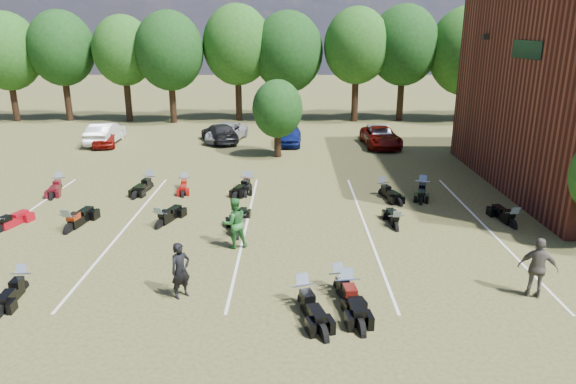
{
  "coord_description": "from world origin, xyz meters",
  "views": [
    {
      "loc": [
        -1.11,
        -16.98,
        7.8
      ],
      "look_at": [
        -1.25,
        4.0,
        1.2
      ],
      "focal_mm": 32.0,
      "sensor_mm": 36.0,
      "label": 1
    }
  ],
  "objects_px": {
    "person_black": "(181,270)",
    "person_grey": "(538,268)",
    "motorcycle_7": "(0,232)",
    "person_green": "(234,223)",
    "motorcycle_14": "(60,189)",
    "motorcycle_0": "(23,290)",
    "car_4": "(290,135)",
    "motorcycle_3": "(303,305)",
    "car_0": "(104,137)"
  },
  "relations": [
    {
      "from": "motorcycle_7",
      "to": "motorcycle_14",
      "type": "xyz_separation_m",
      "value": [
        -0.12,
        5.91,
        0.0
      ]
    },
    {
      "from": "person_grey",
      "to": "car_0",
      "type": "bearing_deg",
      "value": -24.92
    },
    {
      "from": "person_black",
      "to": "person_green",
      "type": "height_order",
      "value": "person_green"
    },
    {
      "from": "person_black",
      "to": "person_grey",
      "type": "height_order",
      "value": "person_grey"
    },
    {
      "from": "person_green",
      "to": "motorcycle_14",
      "type": "distance_m",
      "value": 12.3
    },
    {
      "from": "car_4",
      "to": "person_grey",
      "type": "relative_size",
      "value": 2.07
    },
    {
      "from": "person_black",
      "to": "person_green",
      "type": "bearing_deg",
      "value": 29.68
    },
    {
      "from": "car_0",
      "to": "motorcycle_14",
      "type": "height_order",
      "value": "car_0"
    },
    {
      "from": "motorcycle_0",
      "to": "motorcycle_3",
      "type": "bearing_deg",
      "value": -9.74
    },
    {
      "from": "motorcycle_7",
      "to": "car_0",
      "type": "bearing_deg",
      "value": -69.3
    },
    {
      "from": "motorcycle_3",
      "to": "car_0",
      "type": "bearing_deg",
      "value": 105.07
    },
    {
      "from": "motorcycle_14",
      "to": "motorcycle_3",
      "type": "bearing_deg",
      "value": -54.34
    },
    {
      "from": "person_black",
      "to": "person_grey",
      "type": "distance_m",
      "value": 10.82
    },
    {
      "from": "motorcycle_7",
      "to": "motorcycle_14",
      "type": "distance_m",
      "value": 5.91
    },
    {
      "from": "motorcycle_3",
      "to": "motorcycle_7",
      "type": "bearing_deg",
      "value": 138.41
    },
    {
      "from": "person_grey",
      "to": "motorcycle_14",
      "type": "xyz_separation_m",
      "value": [
        -19.42,
        11.02,
        -0.96
      ]
    },
    {
      "from": "person_black",
      "to": "motorcycle_7",
      "type": "relative_size",
      "value": 0.79
    },
    {
      "from": "car_0",
      "to": "person_grey",
      "type": "xyz_separation_m",
      "value": [
        20.72,
        -21.52,
        0.32
      ]
    },
    {
      "from": "person_green",
      "to": "motorcycle_0",
      "type": "distance_m",
      "value": 7.26
    },
    {
      "from": "person_green",
      "to": "person_grey",
      "type": "relative_size",
      "value": 1.01
    },
    {
      "from": "person_green",
      "to": "motorcycle_14",
      "type": "xyz_separation_m",
      "value": [
        -9.83,
        7.32,
        -0.97
      ]
    },
    {
      "from": "motorcycle_3",
      "to": "car_4",
      "type": "bearing_deg",
      "value": 74.69
    },
    {
      "from": "car_4",
      "to": "car_0",
      "type": "bearing_deg",
      "value": -175.87
    },
    {
      "from": "motorcycle_3",
      "to": "person_grey",
      "type": "bearing_deg",
      "value": -11.84
    },
    {
      "from": "car_0",
      "to": "motorcycle_0",
      "type": "distance_m",
      "value": 21.79
    },
    {
      "from": "person_grey",
      "to": "motorcycle_7",
      "type": "relative_size",
      "value": 0.86
    },
    {
      "from": "person_grey",
      "to": "motorcycle_7",
      "type": "bearing_deg",
      "value": 6.33
    },
    {
      "from": "person_black",
      "to": "motorcycle_14",
      "type": "xyz_separation_m",
      "value": [
        -8.6,
        11.11,
        -0.88
      ]
    },
    {
      "from": "person_grey",
      "to": "motorcycle_0",
      "type": "height_order",
      "value": "person_grey"
    },
    {
      "from": "car_0",
      "to": "motorcycle_3",
      "type": "distance_m",
      "value": 25.97
    },
    {
      "from": "motorcycle_0",
      "to": "car_4",
      "type": "bearing_deg",
      "value": 64.88
    },
    {
      "from": "car_4",
      "to": "person_black",
      "type": "height_order",
      "value": "person_black"
    },
    {
      "from": "motorcycle_14",
      "to": "person_green",
      "type": "bearing_deg",
      "value": -47.71
    },
    {
      "from": "person_grey",
      "to": "motorcycle_0",
      "type": "relative_size",
      "value": 0.91
    },
    {
      "from": "motorcycle_0",
      "to": "motorcycle_7",
      "type": "bearing_deg",
      "value": 120.82
    },
    {
      "from": "person_grey",
      "to": "motorcycle_14",
      "type": "distance_m",
      "value": 22.35
    },
    {
      "from": "car_0",
      "to": "car_4",
      "type": "relative_size",
      "value": 0.95
    },
    {
      "from": "car_0",
      "to": "person_black",
      "type": "height_order",
      "value": "person_black"
    },
    {
      "from": "car_4",
      "to": "motorcycle_7",
      "type": "relative_size",
      "value": 1.78
    },
    {
      "from": "person_green",
      "to": "motorcycle_0",
      "type": "xyz_separation_m",
      "value": [
        -6.33,
        -3.42,
        -0.97
      ]
    },
    {
      "from": "car_4",
      "to": "motorcycle_0",
      "type": "distance_m",
      "value": 23.26
    },
    {
      "from": "car_4",
      "to": "person_grey",
      "type": "bearing_deg",
      "value": -68.86
    },
    {
      "from": "person_black",
      "to": "motorcycle_14",
      "type": "relative_size",
      "value": 0.8
    },
    {
      "from": "car_0",
      "to": "person_black",
      "type": "distance_m",
      "value": 23.77
    },
    {
      "from": "motorcycle_3",
      "to": "motorcycle_7",
      "type": "distance_m",
      "value": 13.46
    },
    {
      "from": "person_grey",
      "to": "motorcycle_7",
      "type": "distance_m",
      "value": 19.99
    },
    {
      "from": "motorcycle_7",
      "to": "motorcycle_14",
      "type": "height_order",
      "value": "motorcycle_7"
    },
    {
      "from": "person_black",
      "to": "motorcycle_0",
      "type": "distance_m",
      "value": 5.19
    },
    {
      "from": "car_0",
      "to": "motorcycle_7",
      "type": "xyz_separation_m",
      "value": [
        1.42,
        -16.41,
        -0.64
      ]
    },
    {
      "from": "person_green",
      "to": "motorcycle_0",
      "type": "relative_size",
      "value": 0.92
    }
  ]
}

